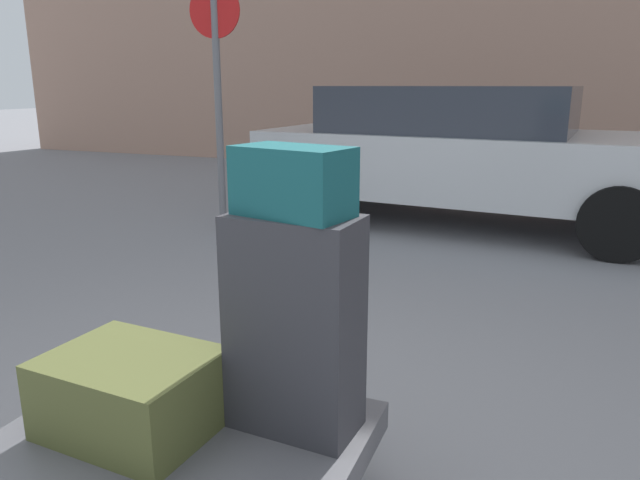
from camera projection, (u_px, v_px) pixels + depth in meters
luggage_cart at (187, 449)px, 1.95m from camera, size 1.14×0.83×0.34m
suitcase_charcoal_rear_right at (295, 325)px, 1.88m from camera, size 0.42×0.26×0.71m
suitcase_olive_stacked_top at (132, 393)px, 1.92m from camera, size 0.55×0.45×0.26m
duffel_bag_teal_topmost_pile at (293, 181)px, 1.77m from camera, size 0.38×0.27×0.21m
parked_car at (466, 151)px, 6.19m from camera, size 4.44×2.21×1.42m
no_parking_sign at (218, 83)px, 5.60m from camera, size 0.50×0.07×2.35m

